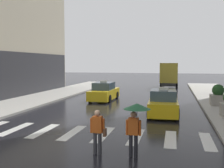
# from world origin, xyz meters

# --- Properties ---
(ground_plane) EXTENTS (160.00, 160.00, 0.00)m
(ground_plane) POSITION_xyz_m (0.00, 0.00, 0.00)
(ground_plane) COLOR black
(crosswalk_markings) EXTENTS (11.30, 2.80, 0.01)m
(crosswalk_markings) POSITION_xyz_m (-0.00, 3.00, 0.00)
(crosswalk_markings) COLOR silver
(crosswalk_markings) RESTS_ON ground
(taxi_lead) EXTENTS (2.04, 4.59, 1.80)m
(taxi_lead) POSITION_xyz_m (3.30, 8.62, 0.72)
(taxi_lead) COLOR yellow
(taxi_lead) RESTS_ON ground
(taxi_second) EXTENTS (2.01, 4.58, 1.80)m
(taxi_second) POSITION_xyz_m (-2.19, 14.17, 0.72)
(taxi_second) COLOR yellow
(taxi_second) RESTS_ON ground
(box_truck) EXTENTS (2.32, 7.55, 3.35)m
(box_truck) POSITION_xyz_m (3.28, 28.16, 1.85)
(box_truck) COLOR #2D2D2D
(box_truck) RESTS_ON ground
(pedestrian_with_umbrella) EXTENTS (0.96, 0.96, 1.94)m
(pedestrian_with_umbrella) POSITION_xyz_m (2.67, 0.36, 1.52)
(pedestrian_with_umbrella) COLOR black
(pedestrian_with_umbrella) RESTS_ON ground
(pedestrian_with_handbag) EXTENTS (0.61, 0.24, 1.65)m
(pedestrian_with_handbag) POSITION_xyz_m (1.28, 0.34, 0.93)
(pedestrian_with_handbag) COLOR #333338
(pedestrian_with_handbag) RESTS_ON ground
(planter_mid_block) EXTENTS (1.10, 1.10, 1.60)m
(planter_mid_block) POSITION_xyz_m (7.22, 12.49, 0.87)
(planter_mid_block) COLOR #A8A399
(planter_mid_block) RESTS_ON curb_right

